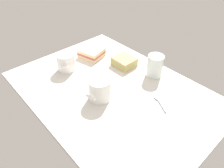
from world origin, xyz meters
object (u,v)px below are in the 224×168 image
at_px(coffee_mug_milky, 100,89).
at_px(sandwich_side, 92,53).
at_px(coffee_mug_black, 66,62).
at_px(glass_of_milk, 155,66).
at_px(sandwich_main, 124,62).
at_px(spoon, 158,100).

bearing_deg(coffee_mug_milky, sandwich_side, 148.33).
distance_m(coffee_mug_black, glass_of_milk, 0.43).
height_order(sandwich_main, sandwich_side, same).
distance_m(sandwich_main, sandwich_side, 0.19).
bearing_deg(coffee_mug_milky, spoon, 43.42).
height_order(sandwich_main, glass_of_milk, glass_of_milk).
height_order(coffee_mug_milky, glass_of_milk, glass_of_milk).
bearing_deg(spoon, sandwich_main, 164.28).
relative_size(sandwich_main, sandwich_side, 0.75).
bearing_deg(spoon, coffee_mug_milky, -136.58).
xyz_separation_m(coffee_mug_black, sandwich_side, (-0.02, 0.17, -0.02)).
relative_size(coffee_mug_black, glass_of_milk, 0.99).
xyz_separation_m(sandwich_main, sandwich_side, (-0.18, -0.07, 0.00)).
height_order(coffee_mug_black, coffee_mug_milky, coffee_mug_milky).
height_order(coffee_mug_milky, spoon, coffee_mug_milky).
distance_m(sandwich_side, spoon, 0.47).
bearing_deg(sandwich_main, spoon, -15.72).
xyz_separation_m(sandwich_side, spoon, (0.47, -0.01, -0.02)).
relative_size(coffee_mug_black, spoon, 1.03).
distance_m(coffee_mug_black, sandwich_side, 0.17).
height_order(glass_of_milk, spoon, glass_of_milk).
relative_size(glass_of_milk, spoon, 1.04).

